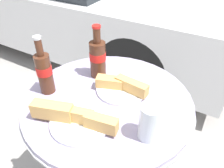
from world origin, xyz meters
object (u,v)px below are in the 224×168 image
at_px(bistro_table, 108,131).
at_px(cola_bottle_right, 98,57).
at_px(drinking_glass, 149,124).
at_px(lunch_plate_near, 76,118).
at_px(lunch_plate_far, 122,87).
at_px(cola_bottle_left, 44,71).

distance_m(bistro_table, cola_bottle_right, 0.34).
distance_m(drinking_glass, lunch_plate_near, 0.26).
bearing_deg(lunch_plate_far, drinking_glass, -42.02).
relative_size(cola_bottle_left, drinking_glass, 1.90).
height_order(bistro_table, lunch_plate_near, lunch_plate_near).
bearing_deg(cola_bottle_left, lunch_plate_far, 30.19).
xyz_separation_m(lunch_plate_near, lunch_plate_far, (0.05, 0.25, -0.01)).
xyz_separation_m(cola_bottle_left, cola_bottle_right, (0.12, 0.21, -0.00)).
bearing_deg(cola_bottle_right, lunch_plate_near, -72.10).
xyz_separation_m(bistro_table, lunch_plate_near, (-0.03, -0.17, 0.22)).
xyz_separation_m(cola_bottle_right, lunch_plate_far, (0.15, -0.05, -0.07)).
height_order(bistro_table, lunch_plate_far, lunch_plate_far).
relative_size(cola_bottle_left, cola_bottle_right, 1.03).
distance_m(cola_bottle_left, lunch_plate_near, 0.24).
distance_m(cola_bottle_right, lunch_plate_far, 0.17).
distance_m(bistro_table, lunch_plate_far, 0.23).
bearing_deg(bistro_table, lunch_plate_near, -99.02).
bearing_deg(lunch_plate_far, bistro_table, -108.75).
relative_size(cola_bottle_right, lunch_plate_near, 0.76).
height_order(bistro_table, cola_bottle_right, cola_bottle_right).
distance_m(drinking_glass, lunch_plate_far, 0.26).
bearing_deg(cola_bottle_right, drinking_glass, -33.19).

